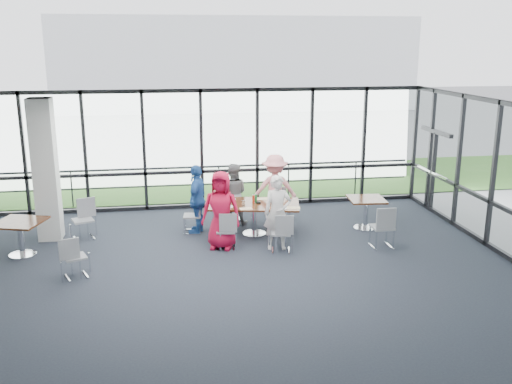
{
  "coord_description": "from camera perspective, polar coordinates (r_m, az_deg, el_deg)",
  "views": [
    {
      "loc": [
        -0.91,
        -9.97,
        4.36
      ],
      "look_at": [
        1.03,
        2.26,
        1.1
      ],
      "focal_mm": 40.0,
      "sensor_mm": 36.0,
      "label": 1
    }
  ],
  "objects": [
    {
      "name": "tumbler_a",
      "position": [
        12.97,
        -1.24,
        -1.11
      ],
      "size": [
        0.07,
        0.07,
        0.13
      ],
      "primitive_type": "cylinder",
      "color": "white",
      "rests_on": "main_table"
    },
    {
      "name": "ceiling",
      "position": [
        10.07,
        -3.82,
        8.11
      ],
      "size": [
        12.0,
        10.0,
        0.04
      ],
      "primitive_type": "cube",
      "color": "white",
      "rests_on": "ground"
    },
    {
      "name": "plate_end",
      "position": [
        13.26,
        -4.04,
        -1.04
      ],
      "size": [
        0.23,
        0.23,
        0.01
      ],
      "primitive_type": "cylinder",
      "color": "white",
      "rests_on": "main_table"
    },
    {
      "name": "tumbler_d",
      "position": [
        13.01,
        -3.28,
        -1.04
      ],
      "size": [
        0.07,
        0.07,
        0.15
      ],
      "primitive_type": "cylinder",
      "color": "white",
      "rests_on": "main_table"
    },
    {
      "name": "green_bottle",
      "position": [
        13.2,
        0.0,
        -0.66
      ],
      "size": [
        0.05,
        0.05,
        0.2
      ],
      "primitive_type": "cylinder",
      "color": "#17742D",
      "rests_on": "main_table"
    },
    {
      "name": "main_table",
      "position": [
        13.21,
        -0.2,
        -1.61
      ],
      "size": [
        2.26,
        1.53,
        0.75
      ],
      "rotation": [
        0.0,
        0.0,
        -0.2
      ],
      "color": "#33160C",
      "rests_on": "ground"
    },
    {
      "name": "diner_near_left",
      "position": [
        12.3,
        -3.51,
        -1.83
      ],
      "size": [
        0.97,
        0.78,
        1.71
      ],
      "primitive_type": "imported",
      "rotation": [
        0.0,
        0.0,
        -0.32
      ],
      "color": "#AF0D2F",
      "rests_on": "ground"
    },
    {
      "name": "plate_fl",
      "position": [
        13.5,
        -2.53,
        -0.73
      ],
      "size": [
        0.24,
        0.24,
        0.01
      ],
      "primitive_type": "cylinder",
      "color": "white",
      "rests_on": "main_table"
    },
    {
      "name": "chair_main_fl",
      "position": [
        14.33,
        -2.43,
        -1.12
      ],
      "size": [
        0.44,
        0.44,
        0.89
      ],
      "primitive_type": null,
      "rotation": [
        0.0,
        0.0,
        3.14
      ],
      "color": "gray",
      "rests_on": "ground"
    },
    {
      "name": "diner_far_left",
      "position": [
        13.98,
        -2.33,
        -0.19
      ],
      "size": [
        0.81,
        0.59,
        1.52
      ],
      "primitive_type": "imported",
      "rotation": [
        0.0,
        0.0,
        2.94
      ],
      "color": "slate",
      "rests_on": "ground"
    },
    {
      "name": "plate_nr",
      "position": [
        12.77,
        2.59,
        -1.64
      ],
      "size": [
        0.24,
        0.24,
        0.01
      ],
      "primitive_type": "cylinder",
      "color": "white",
      "rests_on": "main_table"
    },
    {
      "name": "plate_fr",
      "position": [
        13.54,
        2.18,
        -0.69
      ],
      "size": [
        0.27,
        0.27,
        0.01
      ],
      "primitive_type": "cylinder",
      "color": "white",
      "rests_on": "main_table"
    },
    {
      "name": "condiment_caddy",
      "position": [
        13.17,
        0.25,
        -1.06
      ],
      "size": [
        0.1,
        0.07,
        0.04
      ],
      "primitive_type": "cube",
      "color": "black",
      "rests_on": "main_table"
    },
    {
      "name": "diner_near_right",
      "position": [
        12.25,
        2.17,
        -2.09
      ],
      "size": [
        0.63,
        0.49,
        1.63
      ],
      "primitive_type": "imported",
      "rotation": [
        0.0,
        0.0,
        -0.1
      ],
      "color": "silver",
      "rests_on": "ground"
    },
    {
      "name": "chair_main_nr",
      "position": [
        12.21,
        2.51,
        -4.1
      ],
      "size": [
        0.48,
        0.48,
        0.83
      ],
      "primitive_type": null,
      "rotation": [
        0.0,
        0.0,
        -0.19
      ],
      "color": "gray",
      "rests_on": "ground"
    },
    {
      "name": "chair_spare_la",
      "position": [
        11.43,
        -17.65,
        -6.22
      ],
      "size": [
        0.51,
        0.51,
        0.81
      ],
      "primitive_type": null,
      "rotation": [
        0.0,
        0.0,
        0.37
      ],
      "color": "gray",
      "rests_on": "ground"
    },
    {
      "name": "guard_rail",
      "position": [
        16.06,
        -5.51,
        0.78
      ],
      "size": [
        12.0,
        0.06,
        0.06
      ],
      "primitive_type": "cylinder",
      "rotation": [
        0.0,
        1.57,
        0.0
      ],
      "color": "#2D2D33",
      "rests_on": "ground"
    },
    {
      "name": "plate_nl",
      "position": [
        12.9,
        -2.9,
        -1.48
      ],
      "size": [
        0.28,
        0.28,
        0.01
      ],
      "primitive_type": "cylinder",
      "color": "white",
      "rests_on": "main_table"
    },
    {
      "name": "chair_main_nl",
      "position": [
        12.39,
        -3.02,
        -3.87
      ],
      "size": [
        0.46,
        0.46,
        0.81
      ],
      "primitive_type": null,
      "rotation": [
        0.0,
        0.0,
        -0.16
      ],
      "color": "gray",
      "rests_on": "ground"
    },
    {
      "name": "wall_front",
      "position": [
        5.75,
        1.23,
        -13.92
      ],
      "size": [
        12.0,
        0.1,
        3.2
      ],
      "primitive_type": "cube",
      "color": "silver",
      "rests_on": "ground"
    },
    {
      "name": "menu_a",
      "position": [
        12.75,
        -1.0,
        -1.68
      ],
      "size": [
        0.29,
        0.22,
        0.0
      ],
      "primitive_type": "cube",
      "rotation": [
        0.0,
        0.0,
        0.08
      ],
      "color": "white",
      "rests_on": "main_table"
    },
    {
      "name": "grass_strip",
      "position": [
        18.51,
        -5.95,
        1.08
      ],
      "size": [
        80.0,
        5.0,
        0.01
      ],
      "primitive_type": "cube",
      "color": "#2B631F",
      "rests_on": "ground"
    },
    {
      "name": "curtain_wall_back",
      "position": [
        15.25,
        -5.47,
        4.26
      ],
      "size": [
        12.0,
        0.1,
        3.2
      ],
      "primitive_type": "cube",
      "color": "white",
      "rests_on": "ground"
    },
    {
      "name": "chair_main_fr",
      "position": [
        14.19,
        2.43,
        -1.4
      ],
      "size": [
        0.43,
        0.43,
        0.83
      ],
      "primitive_type": null,
      "rotation": [
        0.0,
        0.0,
        3.07
      ],
      "color": "gray",
      "rests_on": "ground"
    },
    {
      "name": "hangar_main",
      "position": [
        42.27,
        -2.41,
        12.9
      ],
      "size": [
        24.0,
        10.0,
        6.0
      ],
      "primitive_type": "cube",
      "color": "white",
      "rests_on": "ground"
    },
    {
      "name": "side_table_left",
      "position": [
        12.88,
        -22.56,
        -3.18
      ],
      "size": [
        1.16,
        1.16,
        0.75
      ],
      "rotation": [
        0.0,
        0.0,
        -0.3
      ],
      "color": "#33160C",
      "rests_on": "ground"
    },
    {
      "name": "exit_door",
      "position": [
        15.71,
        17.31,
        1.92
      ],
      "size": [
        0.12,
        1.6,
        2.1
      ],
      "primitive_type": "cube",
      "color": "black",
      "rests_on": "ground"
    },
    {
      "name": "ketchup_bottle",
      "position": [
        13.19,
        -0.26,
        -0.72
      ],
      "size": [
        0.06,
        0.06,
        0.18
      ],
      "primitive_type": "cylinder",
      "color": "#B12810",
      "rests_on": "main_table"
    },
    {
      "name": "menu_c",
      "position": [
        13.57,
        0.68,
        -0.67
      ],
      "size": [
        0.33,
        0.24,
        0.0
      ],
      "primitive_type": "cube",
      "rotation": [
        0.0,
        0.0,
        -0.04
      ],
      "color": "white",
      "rests_on": "main_table"
    },
    {
      "name": "tumbler_b",
      "position": [
        12.98,
        1.33,
        -1.05
      ],
      "size": [
        0.07,
        0.07,
        0.15
      ],
      "primitive_type": "cylinder",
      "color": "white",
      "rests_on": "main_table"
    },
    {
      "name": "floor",
      "position": [
        10.92,
        -3.53,
        -8.86
      ],
      "size": [
        12.0,
        10.0,
        0.02
      ],
      "primitive_type": "cube",
      "color": "#1F232F",
      "rests_on": "ground"
    },
    {
      "name": "diner_end",
      "position": [
        13.35,
        -5.9,
        -0.71
      ],
      "size": [
        0.81,
        1.08,
        1.63
      ],
      "primitive_type": "imported",
      "rotation": [
        0.0,
        0.0,
        -1.91
      ],
      "color": "#24559E",
      "rests_on": "ground"
    },
    {
      "name": "structural_column",
      "position": [
        13.53,
        -20.3,
        2.06
      ],
      "size": [
        0.5,
        0.5,
        3.2
      ],
      "primitive_type": "cube",
      "color": "silver",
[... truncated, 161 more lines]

